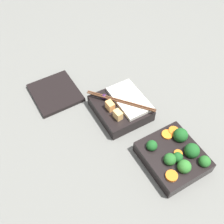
# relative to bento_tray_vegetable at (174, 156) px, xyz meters

# --- Properties ---
(ground_plane) EXTENTS (3.00, 3.00, 0.00)m
(ground_plane) POSITION_rel_bento_tray_vegetable_xyz_m (0.11, 0.02, -0.03)
(ground_plane) COLOR slate
(bento_tray_vegetable) EXTENTS (0.17, 0.16, 0.07)m
(bento_tray_vegetable) POSITION_rel_bento_tray_vegetable_xyz_m (0.00, 0.00, 0.00)
(bento_tray_vegetable) COLOR black
(bento_tray_vegetable) RESTS_ON ground_plane
(bento_tray_rice) EXTENTS (0.18, 0.16, 0.07)m
(bento_tray_rice) POSITION_rel_bento_tray_vegetable_xyz_m (0.23, 0.04, -0.00)
(bento_tray_rice) COLOR black
(bento_tray_rice) RESTS_ON ground_plane
(bento_lid) EXTENTS (0.17, 0.16, 0.01)m
(bento_lid) POSITION_rel_bento_tray_vegetable_xyz_m (0.41, 0.19, -0.02)
(bento_lid) COLOR black
(bento_lid) RESTS_ON ground_plane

